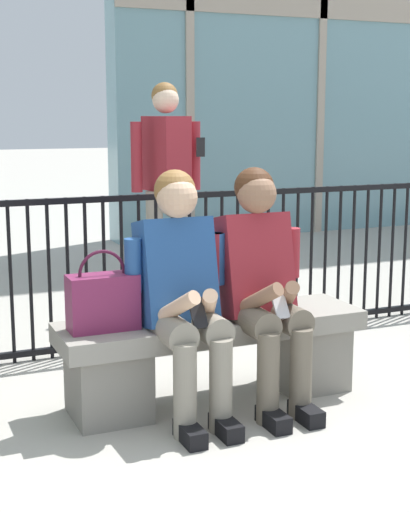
% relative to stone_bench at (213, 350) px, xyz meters
% --- Properties ---
extents(ground_plane, '(60.00, 60.00, 0.00)m').
position_rel_stone_bench_xyz_m(ground_plane, '(0.00, 0.00, -0.27)').
color(ground_plane, '#B2ADA3').
extents(stone_bench, '(1.60, 0.44, 0.45)m').
position_rel_stone_bench_xyz_m(stone_bench, '(0.00, 0.00, 0.00)').
color(stone_bench, gray).
rests_on(stone_bench, ground).
extents(seated_person_with_phone, '(0.52, 0.66, 1.21)m').
position_rel_stone_bench_xyz_m(seated_person_with_phone, '(-0.21, -0.13, 0.38)').
color(seated_person_with_phone, gray).
rests_on(seated_person_with_phone, ground).
extents(seated_person_companion, '(0.52, 0.66, 1.21)m').
position_rel_stone_bench_xyz_m(seated_person_companion, '(0.21, -0.13, 0.38)').
color(seated_person_companion, '#6B6051').
rests_on(seated_person_companion, ground).
extents(handbag_on_bench, '(0.33, 0.16, 0.39)m').
position_rel_stone_bench_xyz_m(handbag_on_bench, '(-0.58, -0.01, 0.32)').
color(handbag_on_bench, '#7A234C').
rests_on(handbag_on_bench, stone_bench).
extents(bystander_at_railing, '(0.55, 0.41, 1.71)m').
position_rel_stone_bench_xyz_m(bystander_at_railing, '(0.48, 1.97, 0.73)').
color(bystander_at_railing, gray).
rests_on(bystander_at_railing, ground).
extents(plaza_railing, '(8.80, 0.04, 0.98)m').
position_rel_stone_bench_xyz_m(plaza_railing, '(0.00, 1.02, 0.23)').
color(plaza_railing, black).
rests_on(plaza_railing, ground).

